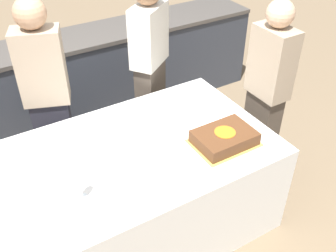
% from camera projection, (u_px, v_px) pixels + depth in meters
% --- Properties ---
extents(ground_plane, '(14.00, 14.00, 0.00)m').
position_uv_depth(ground_plane, '(136.00, 226.00, 3.10)').
color(ground_plane, '#7A664C').
extents(back_counter, '(4.40, 0.58, 0.92)m').
position_uv_depth(back_counter, '(59.00, 85.00, 3.97)').
color(back_counter, '#333842').
rests_on(back_counter, ground_plane).
extents(dining_table, '(1.97, 1.16, 0.77)m').
position_uv_depth(dining_table, '(133.00, 192.00, 2.87)').
color(dining_table, white).
rests_on(dining_table, ground_plane).
extents(cake, '(0.44, 0.33, 0.10)m').
position_uv_depth(cake, '(224.00, 138.00, 2.69)').
color(cake, gold).
rests_on(cake, dining_table).
extents(plate_stack, '(0.21, 0.21, 0.04)m').
position_uv_depth(plate_stack, '(76.00, 165.00, 2.51)').
color(plate_stack, white).
rests_on(plate_stack, dining_table).
extents(wine_glass, '(0.07, 0.07, 0.19)m').
position_uv_depth(wine_glass, '(80.00, 182.00, 2.23)').
color(wine_glass, white).
rests_on(wine_glass, dining_table).
extents(side_plate_near_cake, '(0.19, 0.19, 0.00)m').
position_uv_depth(side_plate_near_cake, '(201.00, 122.00, 2.91)').
color(side_plate_near_cake, white).
rests_on(side_plate_near_cake, dining_table).
extents(utensil_pile, '(0.17, 0.12, 0.02)m').
position_uv_depth(utensil_pile, '(181.00, 186.00, 2.37)').
color(utensil_pile, white).
rests_on(utensil_pile, dining_table).
extents(person_cutting_cake, '(0.42, 0.38, 1.65)m').
position_uv_depth(person_cutting_cake, '(150.00, 69.00, 3.39)').
color(person_cutting_cake, '#4C4238').
rests_on(person_cutting_cake, ground_plane).
extents(person_seated_right, '(0.20, 0.33, 1.60)m').
position_uv_depth(person_seated_right, '(266.00, 95.00, 3.10)').
color(person_seated_right, '#4C4238').
rests_on(person_seated_right, ground_plane).
extents(person_standing_back, '(0.39, 0.31, 1.64)m').
position_uv_depth(person_standing_back, '(48.00, 97.00, 3.01)').
color(person_standing_back, '#282833').
rests_on(person_standing_back, ground_plane).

